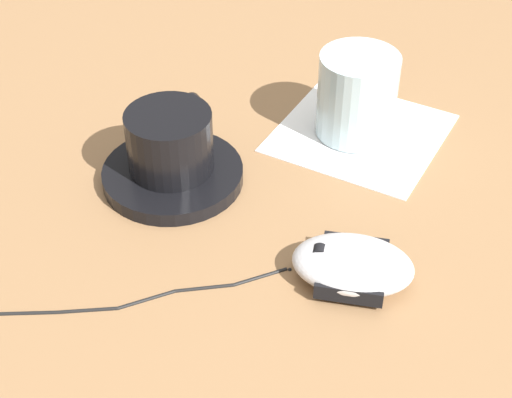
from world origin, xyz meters
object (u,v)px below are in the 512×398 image
at_px(saucer, 173,175).
at_px(computer_mouse, 352,265).
at_px(drinking_glass, 357,95).
at_px(coffee_cup, 171,140).

relative_size(saucer, computer_mouse, 1.27).
relative_size(computer_mouse, drinking_glass, 1.22).
bearing_deg(coffee_cup, computer_mouse, -114.56).
relative_size(saucer, drinking_glass, 1.55).
height_order(saucer, coffee_cup, coffee_cup).
height_order(saucer, computer_mouse, computer_mouse).
height_order(computer_mouse, drinking_glass, drinking_glass).
bearing_deg(saucer, drinking_glass, -50.08).
bearing_deg(saucer, computer_mouse, -113.25).
bearing_deg(computer_mouse, drinking_glass, 10.20).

